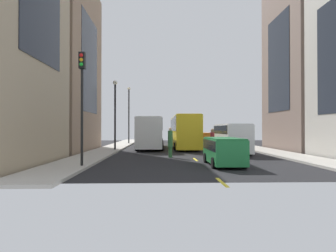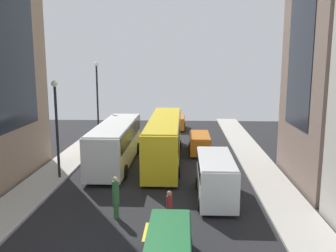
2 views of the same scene
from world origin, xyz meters
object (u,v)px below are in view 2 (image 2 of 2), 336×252
(car_orange_0, at_px, (177,122))
(city_bus_white, at_px, (116,140))
(car_green_1, at_px, (169,246))
(streetcar_yellow, at_px, (165,136))
(pedestrian_crossing_near, at_px, (116,196))
(car_orange_2, at_px, (200,142))
(delivery_van_white, at_px, (216,175))
(pedestrian_walking_far, at_px, (169,211))

(car_orange_0, bearing_deg, city_bus_white, -106.01)
(car_orange_0, bearing_deg, car_green_1, -89.38)
(streetcar_yellow, height_order, pedestrian_crossing_near, streetcar_yellow)
(car_orange_2, bearing_deg, delivery_van_white, -87.51)
(streetcar_yellow, xyz_separation_m, delivery_van_white, (3.51, -8.41, -0.61))
(pedestrian_crossing_near, bearing_deg, car_orange_2, -52.01)
(city_bus_white, height_order, car_orange_0, city_bus_white)
(pedestrian_walking_far, bearing_deg, delivery_van_white, 84.67)
(city_bus_white, xyz_separation_m, car_orange_2, (6.81, 4.24, -1.02))
(car_orange_0, bearing_deg, streetcar_yellow, -92.83)
(car_green_1, bearing_deg, car_orange_0, 90.62)
(streetcar_yellow, bearing_deg, car_orange_2, 43.79)
(city_bus_white, xyz_separation_m, streetcar_yellow, (3.79, 1.35, 0.12))
(delivery_van_white, xyz_separation_m, pedestrian_crossing_near, (-5.46, -2.95, -0.31))
(car_green_1, bearing_deg, city_bus_white, 108.20)
(delivery_van_white, height_order, pedestrian_crossing_near, delivery_van_white)
(streetcar_yellow, bearing_deg, delivery_van_white, -67.36)
(car_green_1, relative_size, car_orange_2, 0.93)
(streetcar_yellow, relative_size, car_orange_0, 3.33)
(pedestrian_crossing_near, relative_size, pedestrian_walking_far, 1.04)
(car_orange_2, xyz_separation_m, pedestrian_walking_far, (-2.09, -15.98, 0.21))
(streetcar_yellow, distance_m, pedestrian_crossing_near, 11.57)
(car_orange_0, xyz_separation_m, pedestrian_walking_far, (0.22, -27.43, 0.28))
(car_green_1, bearing_deg, delivery_van_white, 72.02)
(car_orange_0, xyz_separation_m, car_green_1, (0.33, -30.38, 0.05))
(pedestrian_crossing_near, bearing_deg, car_green_1, 179.79)
(city_bus_white, distance_m, car_green_1, 15.50)
(car_green_1, relative_size, pedestrian_crossing_near, 1.90)
(pedestrian_crossing_near, height_order, pedestrian_walking_far, pedestrian_crossing_near)
(city_bus_white, relative_size, pedestrian_walking_far, 5.13)
(car_orange_0, distance_m, pedestrian_crossing_near, 25.85)
(car_green_1, bearing_deg, car_orange_2, 84.02)
(car_green_1, distance_m, pedestrian_crossing_near, 5.55)
(car_orange_0, distance_m, pedestrian_walking_far, 27.44)
(car_green_1, height_order, pedestrian_crossing_near, pedestrian_crossing_near)
(city_bus_white, distance_m, pedestrian_walking_far, 12.68)
(delivery_van_white, xyz_separation_m, car_green_1, (-2.47, -7.62, -0.55))
(streetcar_yellow, relative_size, pedestrian_crossing_near, 6.18)
(car_green_1, bearing_deg, pedestrian_walking_far, 92.02)
(pedestrian_crossing_near, distance_m, pedestrian_walking_far, 3.36)
(city_bus_white, xyz_separation_m, pedestrian_walking_far, (4.73, -11.74, -0.81))
(delivery_van_white, distance_m, pedestrian_walking_far, 5.35)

